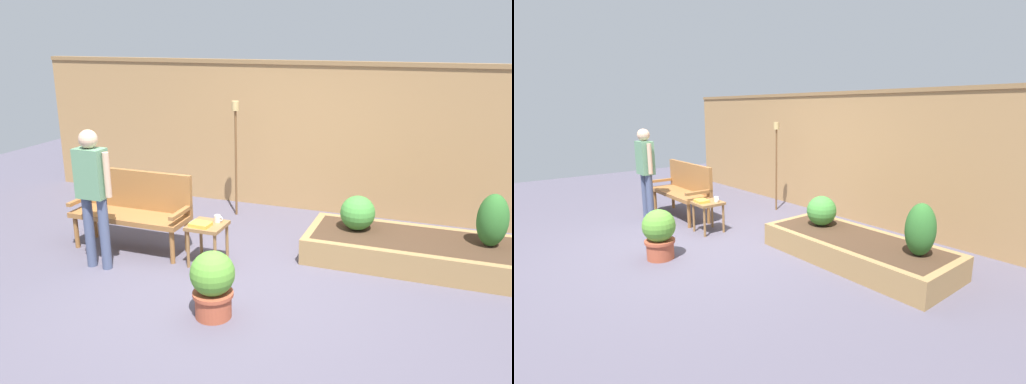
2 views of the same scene
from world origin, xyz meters
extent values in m
plane|color=#514C5B|center=(0.00, 0.00, 0.00)|extent=(14.00, 14.00, 0.00)
cube|color=#A37A4C|center=(0.00, 2.60, 1.05)|extent=(8.40, 0.10, 2.10)
cube|color=olive|center=(0.00, 2.60, 2.13)|extent=(8.40, 0.14, 0.06)
cylinder|color=#936033|center=(-0.74, 0.55, 0.20)|extent=(0.06, 0.06, 0.40)
cylinder|color=#936033|center=(-0.74, 0.19, 0.20)|extent=(0.06, 0.06, 0.40)
cylinder|color=#936033|center=(-2.06, 0.55, 0.20)|extent=(0.06, 0.06, 0.40)
cylinder|color=#936033|center=(-2.06, 0.19, 0.20)|extent=(0.06, 0.06, 0.40)
cube|color=#936033|center=(-1.40, 0.37, 0.43)|extent=(1.44, 0.48, 0.06)
cube|color=#936033|center=(-1.40, 0.58, 0.70)|extent=(1.44, 0.06, 0.48)
cube|color=#936033|center=(-2.09, 0.37, 0.56)|extent=(0.06, 0.48, 0.04)
cube|color=#936033|center=(-0.71, 0.37, 0.56)|extent=(0.06, 0.48, 0.04)
cylinder|color=olive|center=(-0.19, 0.49, 0.22)|extent=(0.04, 0.04, 0.44)
cylinder|color=olive|center=(-0.19, 0.16, 0.22)|extent=(0.04, 0.04, 0.44)
cylinder|color=olive|center=(-0.52, 0.49, 0.22)|extent=(0.04, 0.04, 0.44)
cylinder|color=olive|center=(-0.52, 0.16, 0.22)|extent=(0.04, 0.04, 0.44)
cube|color=olive|center=(-0.35, 0.33, 0.46)|extent=(0.40, 0.40, 0.04)
cylinder|color=silver|center=(-0.27, 0.43, 0.52)|extent=(0.07, 0.07, 0.08)
torus|color=silver|center=(-0.23, 0.43, 0.52)|extent=(0.06, 0.01, 0.06)
cube|color=gold|center=(-0.40, 0.24, 0.50)|extent=(0.23, 0.18, 0.04)
cylinder|color=#A84C33|center=(0.19, -0.70, 0.11)|extent=(0.34, 0.34, 0.21)
cylinder|color=#A84C33|center=(0.19, -0.70, 0.23)|extent=(0.38, 0.38, 0.04)
sphere|color=#569333|center=(0.19, -0.70, 0.44)|extent=(0.42, 0.42, 0.42)
cube|color=#997547|center=(1.82, 0.70, 0.15)|extent=(2.40, 0.09, 0.30)
cube|color=#997547|center=(1.82, 1.61, 0.15)|extent=(2.40, 0.09, 0.30)
cube|color=#997547|center=(0.67, 1.15, 0.15)|extent=(0.09, 0.82, 0.30)
cube|color=#422D1E|center=(1.82, 1.15, 0.15)|extent=(2.22, 0.82, 0.30)
cylinder|color=brown|center=(1.17, 1.22, 0.33)|extent=(0.04, 0.04, 0.06)
sphere|color=#428938|center=(1.17, 1.22, 0.50)|extent=(0.41, 0.41, 0.41)
cylinder|color=brown|center=(2.61, 1.22, 0.33)|extent=(0.04, 0.04, 0.06)
ellipsoid|color=#2D6628|center=(2.61, 1.22, 0.59)|extent=(0.33, 0.33, 0.59)
cylinder|color=brown|center=(-0.69, 1.99, 0.75)|extent=(0.03, 0.03, 1.51)
cylinder|color=tan|center=(-0.69, 1.99, 1.57)|extent=(0.10, 0.10, 0.13)
cylinder|color=#475170|center=(-1.36, -0.17, 0.41)|extent=(0.11, 0.11, 0.82)
cylinder|color=#475170|center=(-1.56, -0.17, 0.41)|extent=(0.11, 0.11, 0.82)
cube|color=#5B8966|center=(-1.46, -0.17, 1.09)|extent=(0.32, 0.20, 0.54)
cylinder|color=tan|center=(-1.26, -0.17, 1.09)|extent=(0.07, 0.07, 0.49)
cylinder|color=tan|center=(-1.66, -0.17, 1.09)|extent=(0.07, 0.07, 0.49)
sphere|color=tan|center=(-1.46, -0.17, 1.46)|extent=(0.20, 0.20, 0.20)
camera|label=1|loc=(2.02, -4.55, 2.51)|focal=36.21mm
camera|label=2|loc=(4.59, -2.54, 1.87)|focal=26.64mm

